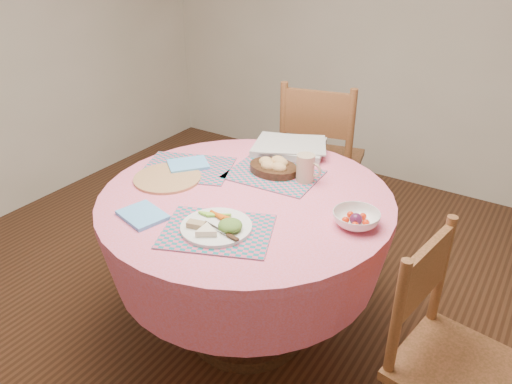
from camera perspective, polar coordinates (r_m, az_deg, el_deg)
ground at (r=2.54m, az=-0.98°, el=-15.40°), size 4.00×4.00×0.00m
dining_table at (r=2.19m, az=-1.10°, el=-4.84°), size 1.24×1.24×0.75m
chair_right at (r=1.91m, az=20.89°, el=-16.86°), size 0.45×0.46×0.88m
chair_back at (r=3.02m, az=7.26°, el=3.97°), size 0.55×0.54×1.00m
placemat_front at (r=1.85m, az=-4.44°, el=-4.49°), size 0.48×0.43×0.01m
placemat_left at (r=2.34m, az=-7.82°, el=2.75°), size 0.48×0.43×0.01m
placemat_back at (r=2.26m, az=2.04°, el=2.02°), size 0.42×0.32×0.01m
wicker_trivet at (r=2.25m, az=-10.09°, el=1.58°), size 0.30×0.30×0.01m
napkin_near at (r=1.99m, az=-12.83°, el=-2.59°), size 0.21×0.18×0.01m
napkin_far at (r=2.35m, az=-7.77°, el=3.14°), size 0.22×0.23×0.01m
dinner_plate at (r=1.85m, az=-4.50°, el=-3.92°), size 0.27×0.27×0.05m
bread_bowl at (r=2.26m, az=2.05°, el=2.98°), size 0.23×0.23×0.08m
latte_mug at (r=2.18m, az=5.73°, el=2.75°), size 0.12×0.08×0.12m
fruit_bowl at (r=1.91m, az=11.36°, el=-3.04°), size 0.19×0.19×0.06m
newspaper_stack at (r=2.49m, az=3.89°, el=5.18°), size 0.42×0.37×0.04m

